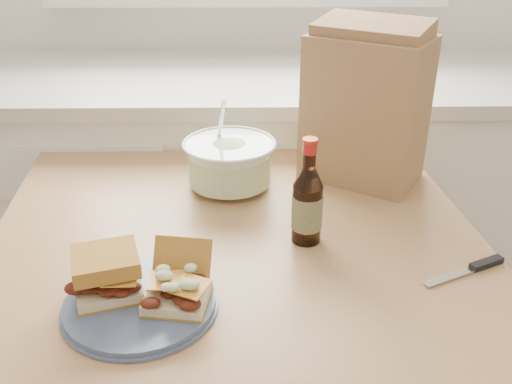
{
  "coord_description": "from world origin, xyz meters",
  "views": [
    {
      "loc": [
        0.0,
        -0.02,
        1.42
      ],
      "look_at": [
        0.02,
        0.99,
        0.89
      ],
      "focal_mm": 40.0,
      "sensor_mm": 36.0,
      "label": 1
    }
  ],
  "objects_px": {
    "beer_bottle": "(307,204)",
    "paper_bag": "(365,110)",
    "plate": "(140,304)",
    "coleslaw_bowl": "(230,165)",
    "dining_table": "(237,286)"
  },
  "relations": [
    {
      "from": "dining_table",
      "to": "beer_bottle",
      "type": "height_order",
      "value": "beer_bottle"
    },
    {
      "from": "plate",
      "to": "beer_bottle",
      "type": "height_order",
      "value": "beer_bottle"
    },
    {
      "from": "plate",
      "to": "paper_bag",
      "type": "bearing_deg",
      "value": 47.67
    },
    {
      "from": "beer_bottle",
      "to": "paper_bag",
      "type": "bearing_deg",
      "value": 68.64
    },
    {
      "from": "dining_table",
      "to": "beer_bottle",
      "type": "relative_size",
      "value": 4.94
    },
    {
      "from": "dining_table",
      "to": "coleslaw_bowl",
      "type": "bearing_deg",
      "value": 89.42
    },
    {
      "from": "beer_bottle",
      "to": "dining_table",
      "type": "bearing_deg",
      "value": -177.17
    },
    {
      "from": "coleslaw_bowl",
      "to": "beer_bottle",
      "type": "bearing_deg",
      "value": -56.9
    },
    {
      "from": "beer_bottle",
      "to": "paper_bag",
      "type": "relative_size",
      "value": 0.64
    },
    {
      "from": "beer_bottle",
      "to": "paper_bag",
      "type": "xyz_separation_m",
      "value": [
        0.16,
        0.29,
        0.09
      ]
    },
    {
      "from": "plate",
      "to": "paper_bag",
      "type": "relative_size",
      "value": 0.74
    },
    {
      "from": "coleslaw_bowl",
      "to": "paper_bag",
      "type": "bearing_deg",
      "value": 8.72
    },
    {
      "from": "dining_table",
      "to": "beer_bottle",
      "type": "xyz_separation_m",
      "value": [
        0.14,
        -0.01,
        0.2
      ]
    },
    {
      "from": "plate",
      "to": "paper_bag",
      "type": "distance_m",
      "value": 0.69
    },
    {
      "from": "plate",
      "to": "coleslaw_bowl",
      "type": "bearing_deg",
      "value": 73.0
    }
  ]
}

